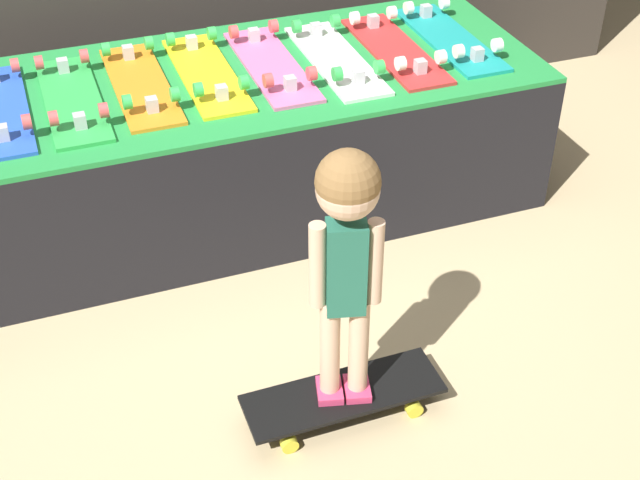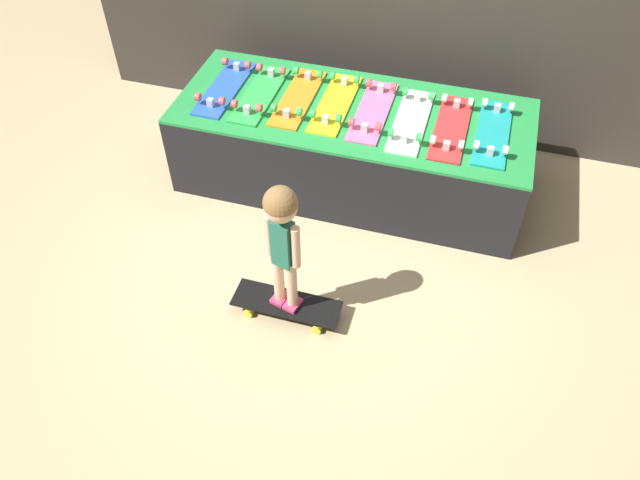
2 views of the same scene
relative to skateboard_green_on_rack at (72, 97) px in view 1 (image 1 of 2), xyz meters
The scene contains 11 objects.
ground_plane 1.03m from the skateboard_green_on_rack, 40.68° to the right, with size 16.00×16.00×0.00m, color tan.
display_rack 0.70m from the skateboard_green_on_rack, ahead, with size 2.29×0.92×0.59m.
skateboard_green_on_rack is the anchor object (origin of this frame).
skateboard_orange_on_rack 0.25m from the skateboard_green_on_rack, ahead, with size 0.20×0.69×0.09m.
skateboard_yellow_on_rack 0.51m from the skateboard_green_on_rack, ahead, with size 0.20×0.69×0.09m.
skateboard_pink_on_rack 0.76m from the skateboard_green_on_rack, ahead, with size 0.20×0.69×0.09m.
skateboard_white_on_rack 1.01m from the skateboard_green_on_rack, ahead, with size 0.20×0.69×0.09m.
skateboard_red_on_rack 1.26m from the skateboard_green_on_rack, ahead, with size 0.20×0.69×0.09m.
skateboard_teal_on_rack 1.51m from the skateboard_green_on_rack, ahead, with size 0.20×0.69×0.09m.
skateboard_on_floor 1.45m from the skateboard_green_on_rack, 64.90° to the right, with size 0.62×0.20×0.09m.
child 1.36m from the skateboard_green_on_rack, 64.90° to the right, with size 0.20×0.17×0.85m.
Camera 1 is at (-0.78, -2.45, 2.09)m, focal length 50.00 mm.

